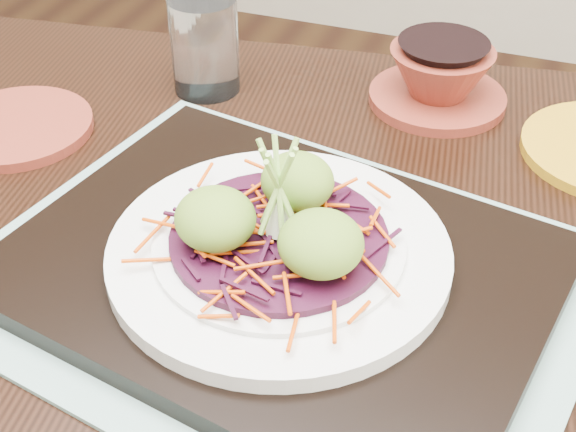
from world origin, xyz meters
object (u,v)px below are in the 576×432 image
(dining_table, at_px, (324,351))
(terracotta_side_plate, at_px, (17,127))
(white_plate, at_px, (279,251))
(terracotta_bowl_set, at_px, (439,79))
(serving_tray, at_px, (279,269))
(water_glass, at_px, (205,45))

(dining_table, relative_size, terracotta_side_plate, 8.38)
(white_plate, distance_m, terracotta_side_plate, 0.35)
(dining_table, distance_m, terracotta_bowl_set, 0.32)
(white_plate, bearing_deg, terracotta_bowl_set, 79.63)
(serving_tray, relative_size, white_plate, 1.54)
(white_plate, height_order, terracotta_side_plate, white_plate)
(dining_table, bearing_deg, serving_tray, -149.32)
(terracotta_bowl_set, bearing_deg, water_glass, -166.74)
(dining_table, relative_size, water_glass, 12.27)
(dining_table, xyz_separation_m, terracotta_bowl_set, (0.03, 0.30, 0.12))
(water_glass, bearing_deg, white_plate, -55.12)
(terracotta_bowl_set, bearing_deg, dining_table, -95.24)
(serving_tray, bearing_deg, white_plate, -169.27)
(terracotta_side_plate, bearing_deg, white_plate, -19.64)
(terracotta_bowl_set, bearing_deg, white_plate, -100.37)
(terracotta_side_plate, distance_m, water_glass, 0.21)
(terracotta_side_plate, distance_m, terracotta_bowl_set, 0.44)
(serving_tray, height_order, terracotta_bowl_set, terracotta_bowl_set)
(dining_table, distance_m, white_plate, 0.13)
(white_plate, relative_size, water_glass, 2.57)
(dining_table, height_order, white_plate, white_plate)
(serving_tray, xyz_separation_m, white_plate, (-0.00, 0.00, 0.02))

